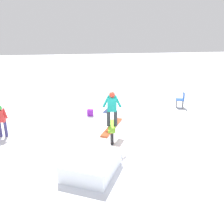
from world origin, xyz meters
TOP-DOWN VIEW (x-y plane):
  - ground_plane at (0.00, 0.00)m, footprint 60.00×60.00m
  - rail_feature at (0.00, 0.00)m, footprint 1.83×1.09m
  - snow_kicker_ramp at (-1.89, 0.93)m, footprint 2.28×2.14m
  - main_rider_on_rail at (0.00, 0.00)m, footprint 1.35×0.74m
  - bystander_red at (1.37, 4.54)m, footprint 0.23×0.57m
  - loose_snowboard_navy at (4.31, -0.45)m, footprint 1.37×0.91m
  - folding_chair at (4.07, -4.55)m, footprint 0.54×0.54m
  - backpack_on_snow at (3.39, 0.69)m, footprint 0.28×0.34m

SIDE VIEW (x-z plane):
  - ground_plane at x=0.00m, z-range 0.00..0.00m
  - loose_snowboard_navy at x=4.31m, z-range 0.00..0.02m
  - backpack_on_snow at x=3.39m, z-range 0.00..0.34m
  - snow_kicker_ramp at x=-1.89m, z-range 0.00..0.58m
  - folding_chair at x=4.07m, z-range -0.03..0.85m
  - rail_feature at x=0.00m, z-range 0.26..1.05m
  - bystander_red at x=1.37m, z-range 0.09..1.49m
  - main_rider_on_rail at x=0.00m, z-range 0.80..2.20m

